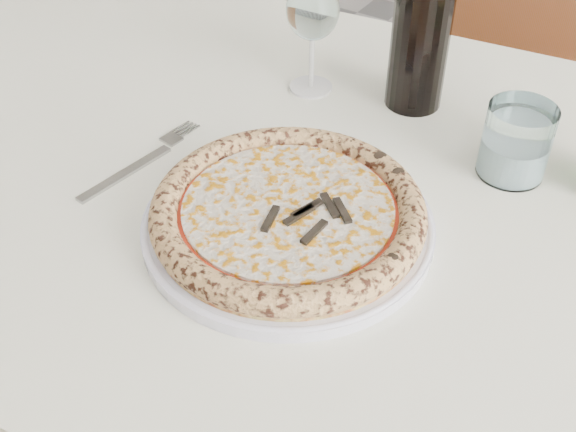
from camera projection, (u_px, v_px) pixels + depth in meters
name	position (u px, v px, depth m)	size (l,w,h in m)	color
dining_table	(331.00, 238.00, 0.90)	(1.53, 1.01, 0.76)	brown
chair_far	(530.00, 83.00, 1.46)	(0.46, 0.46, 0.93)	brown
plate	(288.00, 224.00, 0.78)	(0.31, 0.31, 0.02)	white
pizza	(288.00, 212.00, 0.77)	(0.29, 0.29, 0.03)	#DFBF65
fork	(141.00, 162.00, 0.87)	(0.03, 0.19, 0.00)	#979797
wine_glass	(313.00, 13.00, 0.94)	(0.07, 0.07, 0.16)	silver
tumbler	(515.00, 146.00, 0.84)	(0.08, 0.08, 0.09)	white
wine_bottle	(424.00, 12.00, 0.89)	(0.08, 0.08, 0.31)	black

